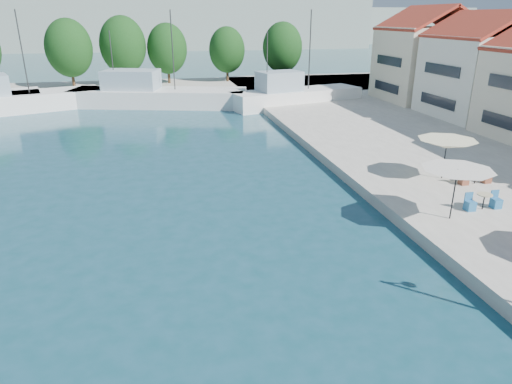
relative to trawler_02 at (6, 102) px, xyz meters
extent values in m
cube|color=#A39D93|center=(11.35, 10.66, -0.77)|extent=(90.00, 16.00, 0.60)
cube|color=gray|center=(-10.65, 103.66, 6.93)|extent=(180.00, 40.00, 16.00)
cube|color=gray|center=(59.35, 123.66, 4.93)|extent=(140.00, 40.00, 12.00)
cube|color=white|center=(43.35, -14.34, 3.03)|extent=(8.00, 8.50, 7.00)
pyramid|color=#A82F25|center=(43.35, -14.34, 8.33)|extent=(8.40, 8.80, 1.80)
cube|color=beige|center=(43.35, -5.34, 3.28)|extent=(8.60, 8.50, 7.50)
pyramid|color=#A82F25|center=(43.35, -5.34, 8.83)|extent=(9.00, 8.80, 1.80)
cube|color=white|center=(0.44, 0.17, -0.37)|extent=(18.70, 11.08, 2.20)
cylinder|color=#2D2D2D|center=(2.14, 0.84, 4.73)|extent=(0.12, 0.12, 8.00)
cube|color=silver|center=(15.15, 0.25, -0.37)|extent=(19.33, 9.74, 2.20)
cube|color=#8A9FAB|center=(12.45, 1.01, 1.73)|extent=(6.42, 5.12, 2.00)
cylinder|color=#2D2D2D|center=(16.95, -0.26, 4.73)|extent=(0.12, 0.12, 8.00)
cylinder|color=#2D2D2D|center=(10.65, 1.52, 3.73)|extent=(0.10, 0.10, 6.00)
cube|color=white|center=(29.74, -3.14, -0.37)|extent=(15.03, 7.25, 2.20)
cube|color=#8A9FAB|center=(27.62, -3.68, 1.73)|extent=(4.95, 3.90, 2.00)
cylinder|color=#2D2D2D|center=(31.15, -2.78, 4.73)|extent=(0.12, 0.12, 8.00)
cylinder|color=#2D2D2D|center=(26.21, -4.04, 3.73)|extent=(0.10, 0.10, 6.00)
cylinder|color=#3F2B19|center=(4.78, 12.19, 1.40)|extent=(0.36, 0.36, 3.74)
ellipsoid|color=#143A12|center=(4.78, 12.19, 4.40)|extent=(5.69, 5.69, 7.11)
cylinder|color=#3F2B19|center=(11.20, 13.58, 1.47)|extent=(0.36, 0.36, 3.88)
ellipsoid|color=#143A12|center=(11.20, 13.58, 4.57)|extent=(5.89, 5.89, 7.36)
cylinder|color=#3F2B19|center=(16.85, 14.07, 1.27)|extent=(0.36, 0.36, 3.47)
ellipsoid|color=#143A12|center=(16.85, 14.07, 4.04)|extent=(5.27, 5.27, 6.59)
cylinder|color=#3F2B19|center=(24.95, 14.29, 1.16)|extent=(0.36, 0.36, 3.25)
ellipsoid|color=#143A12|center=(24.95, 14.29, 3.76)|extent=(4.94, 4.94, 6.18)
cylinder|color=#3F2B19|center=(32.22, 11.96, 1.30)|extent=(0.36, 0.36, 3.53)
ellipsoid|color=#143A12|center=(32.22, 11.96, 4.12)|extent=(5.36, 5.36, 6.70)
cylinder|color=black|center=(27.44, -34.16, 0.71)|extent=(0.06, 0.06, 2.35)
cone|color=beige|center=(27.44, -34.16, 1.63)|extent=(3.13, 3.13, 0.50)
cylinder|color=black|center=(30.30, -29.16, 0.66)|extent=(0.06, 0.06, 2.25)
cone|color=beige|center=(30.30, -29.16, 1.53)|extent=(3.21, 3.21, 0.50)
cylinder|color=black|center=(29.59, -33.54, -0.10)|extent=(0.06, 0.06, 0.74)
cylinder|color=tan|center=(29.59, -33.54, 0.27)|extent=(0.70, 0.70, 0.04)
cube|color=#26679A|center=(30.29, -33.54, -0.24)|extent=(0.42, 0.42, 0.46)
cube|color=#26679A|center=(28.89, -33.54, -0.24)|extent=(0.42, 0.42, 0.46)
cylinder|color=black|center=(31.53, -30.35, -0.10)|extent=(0.06, 0.06, 0.74)
cylinder|color=tan|center=(31.53, -30.35, 0.27)|extent=(0.70, 0.70, 0.04)
cube|color=brown|center=(32.23, -30.35, -0.24)|extent=(0.42, 0.42, 0.46)
cube|color=brown|center=(30.83, -30.35, -0.24)|extent=(0.42, 0.42, 0.46)
camera|label=1|loc=(14.86, -50.65, 8.07)|focal=32.00mm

